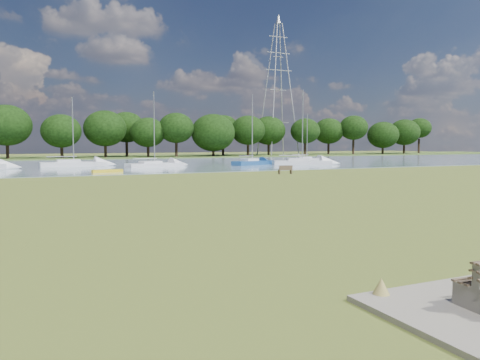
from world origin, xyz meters
name	(u,v)px	position (x,y,z in m)	size (l,w,h in m)	color
ground	(211,207)	(0.00, 0.00, 0.00)	(220.00, 220.00, 0.00)	brown
river	(92,165)	(0.00, 42.00, 0.00)	(220.00, 40.00, 0.10)	slate
far_bank	(72,158)	(0.00, 72.00, 0.00)	(220.00, 20.00, 0.40)	#4C6626
riverbank_bench	(285,170)	(13.63, 17.23, 0.40)	(1.32, 0.56, 0.79)	brown
kayak	(107,171)	(-0.62, 25.38, 0.19)	(2.79, 0.65, 0.28)	yellow
pylon	(278,68)	(41.96, 70.00, 18.67)	(6.65, 4.66, 29.73)	#9E9E9E
tree_line	(121,127)	(8.34, 68.00, 5.76)	(158.22, 7.99, 9.67)	black
sailboat_0	(306,159)	(30.10, 39.73, 0.46)	(5.96, 2.36, 6.99)	silver
sailboat_3	(154,163)	(5.71, 33.21, 0.47)	(6.77, 3.24, 8.49)	silver
sailboat_5	(73,162)	(-2.56, 38.26, 0.53)	(7.30, 2.30, 7.97)	silver
sailboat_8	(302,161)	(23.90, 31.09, 0.55)	(7.40, 4.56, 9.25)	silver
sailboat_9	(252,161)	(17.96, 33.09, 0.55)	(6.09, 3.88, 8.66)	navy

